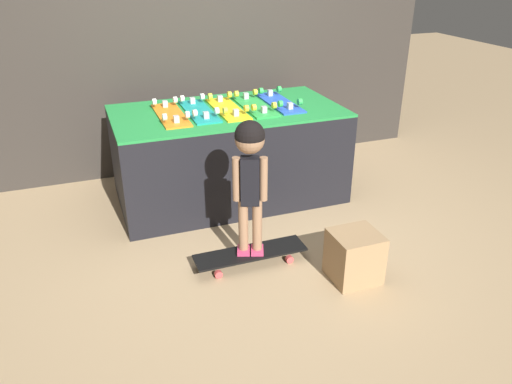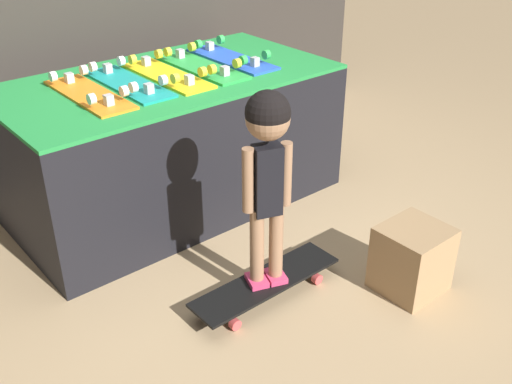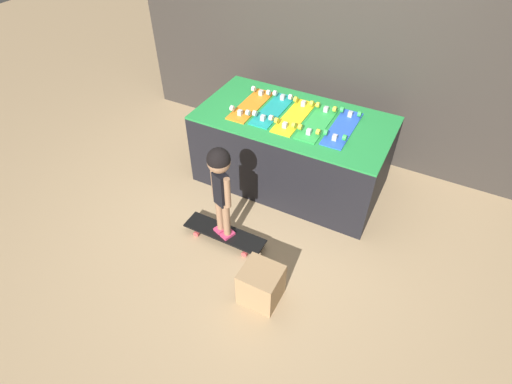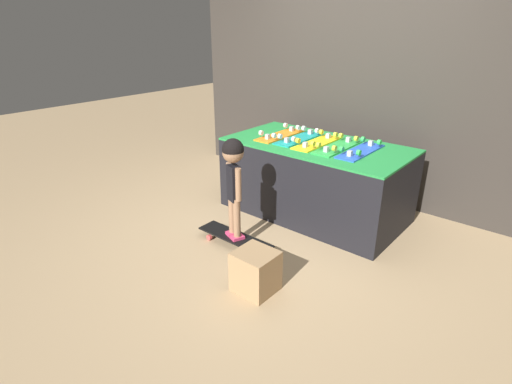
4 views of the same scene
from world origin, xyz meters
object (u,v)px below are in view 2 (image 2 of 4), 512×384
object	(u,v)px
skateboard_green_on_rack	(202,66)
skateboard_blue_on_rack	(231,57)
storage_box	(412,259)
child	(267,155)
skateboard_on_floor	(266,283)
skateboard_yellow_on_rack	(167,74)
skateboard_orange_on_rack	(89,93)
skateboard_teal_on_rack	(128,82)

from	to	relation	value
skateboard_green_on_rack	skateboard_blue_on_rack	world-z (taller)	same
storage_box	child	bearing A→B (deg)	145.88
skateboard_on_floor	storage_box	distance (m)	0.70
skateboard_yellow_on_rack	storage_box	bearing A→B (deg)	-74.77
skateboard_orange_on_rack	skateboard_teal_on_rack	distance (m)	0.23
skateboard_green_on_rack	skateboard_on_floor	size ratio (longest dim) A/B	0.85
skateboard_yellow_on_rack	child	distance (m)	1.07
skateboard_teal_on_rack	skateboard_blue_on_rack	bearing A→B (deg)	0.72
skateboard_orange_on_rack	skateboard_green_on_rack	bearing A→B (deg)	0.37
skateboard_blue_on_rack	child	world-z (taller)	child
skateboard_yellow_on_rack	skateboard_blue_on_rack	distance (m)	0.47
skateboard_orange_on_rack	skateboard_on_floor	size ratio (longest dim) A/B	0.85
skateboard_blue_on_rack	skateboard_green_on_rack	bearing A→B (deg)	-174.24
skateboard_blue_on_rack	skateboard_teal_on_rack	bearing A→B (deg)	-179.28
child	skateboard_blue_on_rack	bearing A→B (deg)	78.83
skateboard_orange_on_rack	skateboard_blue_on_rack	bearing A→B (deg)	1.72
skateboard_teal_on_rack	skateboard_blue_on_rack	size ratio (longest dim) A/B	1.00
skateboard_yellow_on_rack	skateboard_green_on_rack	size ratio (longest dim) A/B	1.00
skateboard_teal_on_rack	storage_box	bearing A→B (deg)	-66.76
skateboard_orange_on_rack	storage_box	xyz separation A→B (m)	(0.86, -1.44, -0.63)
skateboard_teal_on_rack	skateboard_on_floor	size ratio (longest dim) A/B	0.85
storage_box	skateboard_teal_on_rack	bearing A→B (deg)	113.24
skateboard_green_on_rack	skateboard_on_floor	world-z (taller)	skateboard_green_on_rack
skateboard_yellow_on_rack	skateboard_on_floor	bearing A→B (deg)	-99.87
skateboard_teal_on_rack	child	distance (m)	1.07
skateboard_teal_on_rack	storage_box	xyz separation A→B (m)	(0.63, -1.46, -0.63)
skateboard_orange_on_rack	skateboard_teal_on_rack	bearing A→B (deg)	4.72
child	skateboard_green_on_rack	bearing A→B (deg)	88.37
skateboard_orange_on_rack	skateboard_teal_on_rack	size ratio (longest dim) A/B	1.00
child	skateboard_on_floor	bearing A→B (deg)	136.50
skateboard_orange_on_rack	skateboard_teal_on_rack	xyz separation A→B (m)	(0.23, 0.02, 0.00)
skateboard_yellow_on_rack	storage_box	distance (m)	1.62
skateboard_orange_on_rack	storage_box	distance (m)	1.79
skateboard_blue_on_rack	storage_box	world-z (taller)	skateboard_blue_on_rack
skateboard_teal_on_rack	storage_box	world-z (taller)	skateboard_teal_on_rack
child	skateboard_yellow_on_rack	bearing A→B (deg)	100.07
skateboard_on_floor	skateboard_orange_on_rack	bearing A→B (deg)	105.16
skateboard_teal_on_rack	skateboard_on_floor	distance (m)	1.29
skateboard_blue_on_rack	storage_box	xyz separation A→B (m)	(-0.07, -1.47, -0.63)
skateboard_teal_on_rack	skateboard_green_on_rack	size ratio (longest dim) A/B	1.00
skateboard_orange_on_rack	skateboard_blue_on_rack	distance (m)	0.94
skateboard_teal_on_rack	skateboard_yellow_on_rack	world-z (taller)	same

